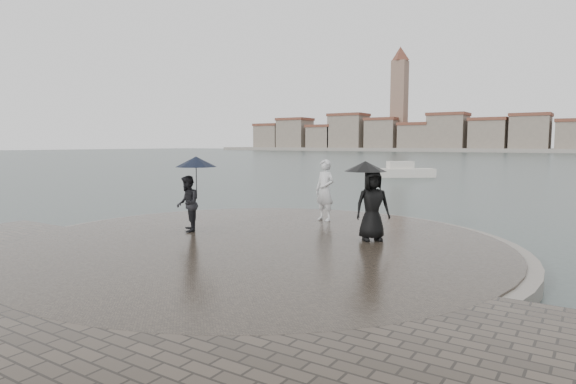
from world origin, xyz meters
The scene contains 7 objects.
ground centered at (0.00, 0.00, 0.00)m, with size 400.00×400.00×0.00m, color #2B3835.
kerb_ring centered at (0.00, 3.50, 0.16)m, with size 12.50×12.50×0.32m, color gray.
quay_tip centered at (0.00, 3.50, 0.18)m, with size 11.90×11.90×0.36m, color #2D261E.
statue centered at (-0.13, 7.08, 1.31)m, with size 0.69×0.45×1.89m, color silver.
visitor_left centered at (-2.23, 3.42, 1.52)m, with size 1.27×1.12×2.04m.
visitor_right centered at (2.27, 5.04, 1.48)m, with size 1.28×1.11×1.95m.
far_skyline centered at (-6.29, 160.71, 5.61)m, with size 260.00×20.00×37.00m.
Camera 1 is at (7.00, -5.92, 2.74)m, focal length 30.00 mm.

